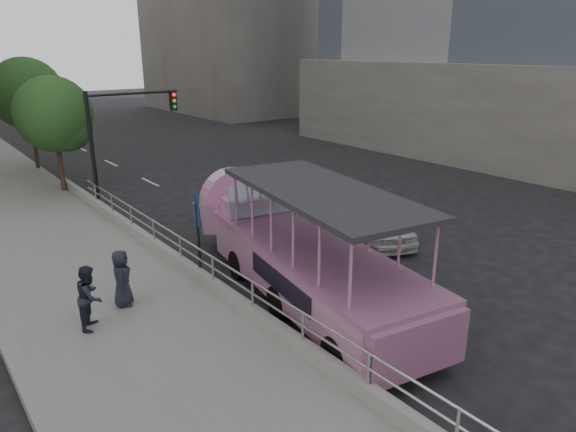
{
  "coord_description": "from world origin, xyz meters",
  "views": [
    {
      "loc": [
        -9.55,
        -9.75,
        6.91
      ],
      "look_at": [
        -0.24,
        2.26,
        1.9
      ],
      "focal_mm": 32.0,
      "sensor_mm": 36.0,
      "label": 1
    }
  ],
  "objects_px": {
    "pedestrian_far": "(122,278)",
    "street_tree_near": "(57,117)",
    "duck_boat": "(295,250)",
    "car": "(373,219)",
    "street_tree_far": "(30,97)",
    "parking_sign": "(198,230)",
    "pedestrian_mid": "(90,297)",
    "traffic_signal": "(118,130)"
  },
  "relations": [
    {
      "from": "pedestrian_far",
      "to": "parking_sign",
      "type": "height_order",
      "value": "parking_sign"
    },
    {
      "from": "pedestrian_far",
      "to": "street_tree_far",
      "type": "bearing_deg",
      "value": 19.65
    },
    {
      "from": "pedestrian_mid",
      "to": "pedestrian_far",
      "type": "bearing_deg",
      "value": -25.87
    },
    {
      "from": "duck_boat",
      "to": "car",
      "type": "bearing_deg",
      "value": 17.92
    },
    {
      "from": "parking_sign",
      "to": "street_tree_near",
      "type": "xyz_separation_m",
      "value": [
        -0.3,
        12.93,
        1.99
      ]
    },
    {
      "from": "pedestrian_far",
      "to": "traffic_signal",
      "type": "relative_size",
      "value": 0.3
    },
    {
      "from": "parking_sign",
      "to": "street_tree_near",
      "type": "distance_m",
      "value": 13.08
    },
    {
      "from": "street_tree_near",
      "to": "pedestrian_mid",
      "type": "bearing_deg",
      "value": -102.94
    },
    {
      "from": "car",
      "to": "street_tree_near",
      "type": "bearing_deg",
      "value": 143.11
    },
    {
      "from": "street_tree_near",
      "to": "street_tree_far",
      "type": "height_order",
      "value": "street_tree_far"
    },
    {
      "from": "pedestrian_far",
      "to": "traffic_signal",
      "type": "xyz_separation_m",
      "value": [
        3.74,
        9.74,
        2.41
      ]
    },
    {
      "from": "street_tree_far",
      "to": "parking_sign",
      "type": "bearing_deg",
      "value": -89.68
    },
    {
      "from": "street_tree_near",
      "to": "duck_boat",
      "type": "bearing_deg",
      "value": -80.86
    },
    {
      "from": "duck_boat",
      "to": "traffic_signal",
      "type": "bearing_deg",
      "value": 93.96
    },
    {
      "from": "pedestrian_far",
      "to": "street_tree_far",
      "type": "distance_m",
      "value": 19.57
    },
    {
      "from": "pedestrian_mid",
      "to": "pedestrian_far",
      "type": "height_order",
      "value": "pedestrian_mid"
    },
    {
      "from": "traffic_signal",
      "to": "street_tree_near",
      "type": "relative_size",
      "value": 0.91
    },
    {
      "from": "pedestrian_mid",
      "to": "traffic_signal",
      "type": "xyz_separation_m",
      "value": [
        4.77,
        10.37,
        2.38
      ]
    },
    {
      "from": "street_tree_near",
      "to": "street_tree_far",
      "type": "xyz_separation_m",
      "value": [
        0.2,
        6.0,
        0.49
      ]
    },
    {
      "from": "pedestrian_far",
      "to": "pedestrian_mid",
      "type": "bearing_deg",
      "value": 148.08
    },
    {
      "from": "pedestrian_far",
      "to": "street_tree_near",
      "type": "bearing_deg",
      "value": 17.38
    },
    {
      "from": "car",
      "to": "pedestrian_far",
      "type": "xyz_separation_m",
      "value": [
        -9.63,
        0.03,
        0.31
      ]
    },
    {
      "from": "pedestrian_far",
      "to": "street_tree_near",
      "type": "relative_size",
      "value": 0.27
    },
    {
      "from": "traffic_signal",
      "to": "street_tree_near",
      "type": "bearing_deg",
      "value": 114.98
    },
    {
      "from": "pedestrian_mid",
      "to": "street_tree_far",
      "type": "height_order",
      "value": "street_tree_far"
    },
    {
      "from": "pedestrian_mid",
      "to": "street_tree_far",
      "type": "distance_m",
      "value": 20.33
    },
    {
      "from": "car",
      "to": "pedestrian_mid",
      "type": "height_order",
      "value": "pedestrian_mid"
    },
    {
      "from": "pedestrian_far",
      "to": "duck_boat",
      "type": "bearing_deg",
      "value": -83.76
    },
    {
      "from": "car",
      "to": "parking_sign",
      "type": "distance_m",
      "value": 7.27
    },
    {
      "from": "pedestrian_far",
      "to": "traffic_signal",
      "type": "bearing_deg",
      "value": 5.61
    },
    {
      "from": "pedestrian_mid",
      "to": "parking_sign",
      "type": "height_order",
      "value": "parking_sign"
    },
    {
      "from": "street_tree_far",
      "to": "pedestrian_mid",
      "type": "bearing_deg",
      "value": -99.66
    },
    {
      "from": "street_tree_near",
      "to": "car",
      "type": "bearing_deg",
      "value": -60.43
    },
    {
      "from": "car",
      "to": "parking_sign",
      "type": "bearing_deg",
      "value": -158.6
    },
    {
      "from": "pedestrian_mid",
      "to": "pedestrian_far",
      "type": "distance_m",
      "value": 1.21
    },
    {
      "from": "duck_boat",
      "to": "pedestrian_far",
      "type": "distance_m",
      "value": 4.83
    },
    {
      "from": "car",
      "to": "duck_boat",
      "type": "bearing_deg",
      "value": -138.54
    },
    {
      "from": "parking_sign",
      "to": "traffic_signal",
      "type": "height_order",
      "value": "traffic_signal"
    },
    {
      "from": "car",
      "to": "street_tree_far",
      "type": "height_order",
      "value": "street_tree_far"
    },
    {
      "from": "pedestrian_mid",
      "to": "duck_boat",
      "type": "bearing_deg",
      "value": -68.04
    },
    {
      "from": "duck_boat",
      "to": "car",
      "type": "xyz_separation_m",
      "value": [
        5.1,
        1.65,
        -0.51
      ]
    },
    {
      "from": "car",
      "to": "street_tree_far",
      "type": "relative_size",
      "value": 0.71
    }
  ]
}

